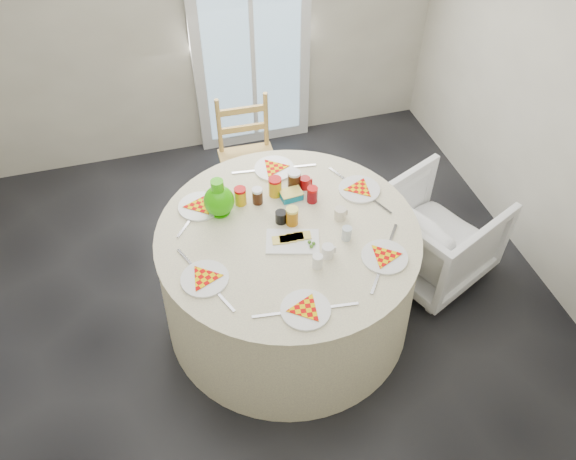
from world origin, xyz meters
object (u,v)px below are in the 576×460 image
object	(u,v)px
table	(288,276)
armchair	(436,229)
wooden_chair	(249,161)
green_pitcher	(219,202)

from	to	relation	value
table	armchair	bearing A→B (deg)	5.97
armchair	wooden_chair	bearing A→B (deg)	23.58
wooden_chair	table	bearing A→B (deg)	-88.31
wooden_chair	green_pitcher	bearing A→B (deg)	-111.25
table	green_pitcher	xyz separation A→B (m)	(-0.35, 0.27, 0.49)
table	green_pitcher	bearing A→B (deg)	142.18
green_pitcher	armchair	bearing A→B (deg)	-10.65
table	wooden_chair	world-z (taller)	wooden_chair
wooden_chair	armchair	size ratio (longest dim) A/B	1.25
wooden_chair	green_pitcher	world-z (taller)	green_pitcher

